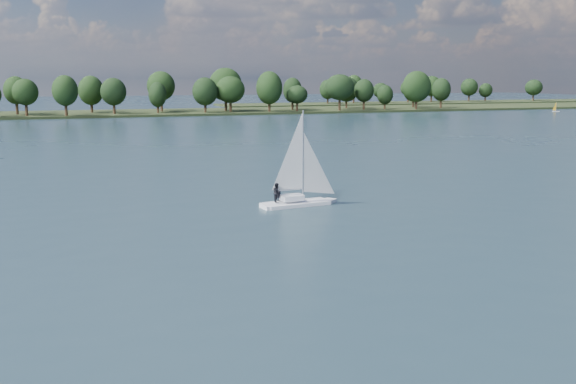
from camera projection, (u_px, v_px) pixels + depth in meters
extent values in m
plane|color=#233342|center=(162.00, 147.00, 115.18)|extent=(700.00, 700.00, 0.00)
cube|color=black|center=(112.00, 114.00, 219.06)|extent=(660.00, 40.00, 1.50)
cube|color=black|center=(439.00, 103.00, 316.41)|extent=(220.00, 30.00, 1.40)
cube|color=white|center=(297.00, 206.00, 62.24)|extent=(7.53, 2.91, 0.86)
cube|color=white|center=(297.00, 197.00, 62.09)|extent=(2.30, 1.54, 0.54)
cylinder|color=silver|center=(297.00, 156.00, 61.38)|extent=(0.13, 0.13, 8.63)
imported|color=black|center=(278.00, 191.00, 61.67)|extent=(0.59, 0.76, 1.86)
imported|color=black|center=(277.00, 193.00, 60.97)|extent=(0.79, 0.97, 1.86)
cube|color=white|center=(556.00, 112.00, 237.82)|extent=(2.56, 1.69, 0.38)
cylinder|color=silver|center=(556.00, 106.00, 237.48)|extent=(0.07, 0.07, 3.41)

